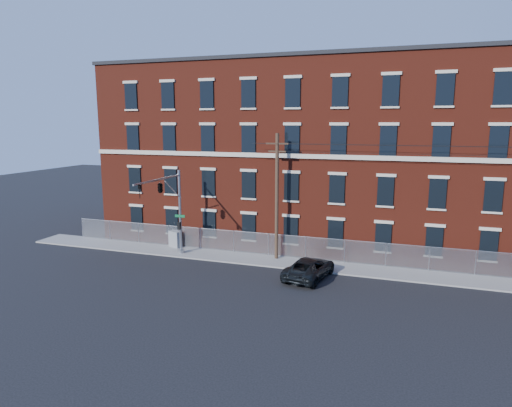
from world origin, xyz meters
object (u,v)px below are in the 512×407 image
at_px(utility_pole_near, 277,194).
at_px(pickup_truck, 309,268).
at_px(traffic_signal_mast, 165,195).
at_px(utility_cabinet, 175,239).

xyz_separation_m(utility_pole_near, pickup_truck, (3.42, -3.44, -4.61)).
distance_m(utility_pole_near, pickup_truck, 6.69).
relative_size(traffic_signal_mast, pickup_truck, 1.33).
distance_m(traffic_signal_mast, utility_cabinet, 6.10).
bearing_deg(traffic_signal_mast, pickup_truck, -0.10).
bearing_deg(pickup_truck, traffic_signal_mast, 9.76).
bearing_deg(traffic_signal_mast, utility_pole_near, 23.14).
xyz_separation_m(traffic_signal_mast, pickup_truck, (11.42, -0.02, -4.66)).
distance_m(pickup_truck, utility_cabinet, 13.36).
relative_size(pickup_truck, utility_cabinet, 3.68).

